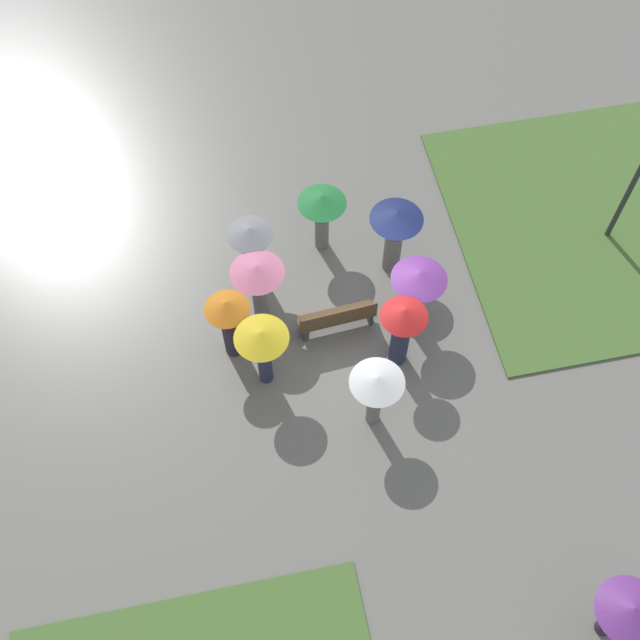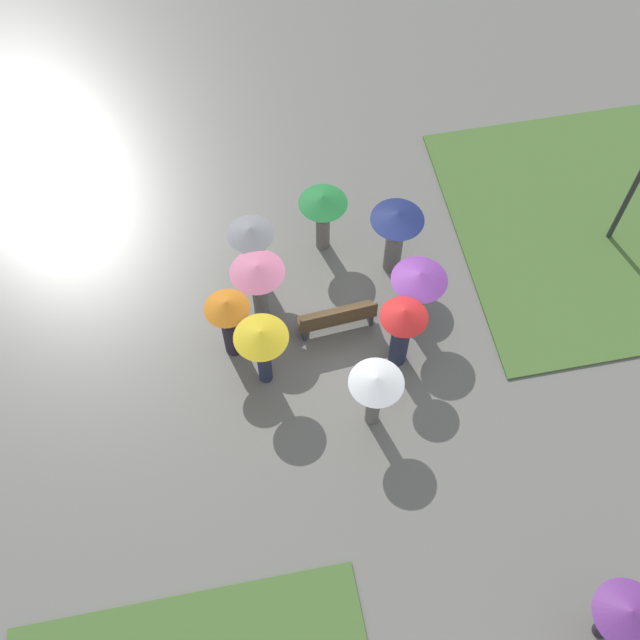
{
  "view_description": "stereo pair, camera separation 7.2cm",
  "coord_description": "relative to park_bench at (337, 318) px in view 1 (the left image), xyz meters",
  "views": [
    {
      "loc": [
        2.93,
        8.59,
        15.19
      ],
      "look_at": [
        1.25,
        0.26,
        0.87
      ],
      "focal_mm": 45.0,
      "sensor_mm": 36.0,
      "label": 1
    },
    {
      "loc": [
        2.86,
        8.61,
        15.19
      ],
      "look_at": [
        1.25,
        0.26,
        0.87
      ],
      "focal_mm": 45.0,
      "sensor_mm": 36.0,
      "label": 2
    }
  ],
  "objects": [
    {
      "name": "park_bench",
      "position": [
        0.0,
        0.0,
        0.0
      ],
      "size": [
        1.72,
        0.54,
        0.9
      ],
      "rotation": [
        0.0,
        0.0,
        0.07
      ],
      "color": "brown",
      "rests_on": "ground_plane"
    },
    {
      "name": "crowd_person_grey",
      "position": [
        1.54,
        -1.66,
        0.76
      ],
      "size": [
        1.01,
        1.01,
        1.89
      ],
      "rotation": [
        0.0,
        0.0,
        4.32
      ],
      "color": "slate",
      "rests_on": "ground_plane"
    },
    {
      "name": "lone_walker_far_path",
      "position": [
        -3.38,
        7.01,
        0.96
      ],
      "size": [
        1.17,
        1.17,
        1.78
      ],
      "rotation": [
        0.0,
        0.0,
        3.16
      ],
      "color": "#2D2333",
      "rests_on": "ground_plane"
    },
    {
      "name": "crowd_person_white",
      "position": [
        -0.27,
        2.22,
        0.94
      ],
      "size": [
        1.07,
        1.07,
        1.86
      ],
      "rotation": [
        0.0,
        0.0,
        2.43
      ],
      "color": "slate",
      "rests_on": "ground_plane"
    },
    {
      "name": "crowd_person_purple",
      "position": [
        -1.66,
        0.09,
        0.9
      ],
      "size": [
        1.17,
        1.17,
        1.87
      ],
      "rotation": [
        0.0,
        0.0,
        0.5
      ],
      "color": "#282D47",
      "rests_on": "ground_plane"
    },
    {
      "name": "crowd_person_yellow",
      "position": [
        1.71,
        0.86,
        1.02
      ],
      "size": [
        1.09,
        1.09,
        1.94
      ],
      "rotation": [
        0.0,
        0.0,
        5.77
      ],
      "color": "#282D47",
      "rests_on": "ground_plane"
    },
    {
      "name": "crowd_person_green",
      "position": [
        -0.13,
        -2.29,
        0.89
      ],
      "size": [
        1.08,
        1.08,
        1.78
      ],
      "rotation": [
        0.0,
        0.0,
        0.36
      ],
      "color": "slate",
      "rests_on": "ground_plane"
    },
    {
      "name": "lawn_patch_near",
      "position": [
        -7.43,
        -1.61,
        -0.44
      ],
      "size": [
        8.29,
        7.03,
        0.06
      ],
      "color": "#4C7033",
      "rests_on": "ground_plane"
    },
    {
      "name": "crowd_person_red",
      "position": [
        -1.12,
        0.95,
        0.85
      ],
      "size": [
        0.97,
        0.97,
        1.98
      ],
      "rotation": [
        0.0,
        0.0,
        0.33
      ],
      "color": "#282D47",
      "rests_on": "ground_plane"
    },
    {
      "name": "crowd_person_pink",
      "position": [
        1.55,
        -0.69,
        0.95
      ],
      "size": [
        1.14,
        1.14,
        1.88
      ],
      "rotation": [
        0.0,
        0.0,
        4.35
      ],
      "color": "slate",
      "rests_on": "ground_plane"
    },
    {
      "name": "crowd_person_navy",
      "position": [
        -1.56,
        -1.4,
        0.93
      ],
      "size": [
        1.15,
        1.15,
        1.98
      ],
      "rotation": [
        0.0,
        0.0,
        1.83
      ],
      "color": "slate",
      "rests_on": "ground_plane"
    },
    {
      "name": "ground_plane",
      "position": [
        -0.83,
        -0.05,
        -0.47
      ],
      "size": [
        90.0,
        90.0,
        0.0
      ],
      "primitive_type": "plane",
      "color": "slate"
    },
    {
      "name": "crowd_person_orange",
      "position": [
        2.27,
        0.05,
        0.8
      ],
      "size": [
        0.93,
        0.93,
        1.92
      ],
      "rotation": [
        0.0,
        0.0,
        4.21
      ],
      "color": "#2D2333",
      "rests_on": "ground_plane"
    }
  ]
}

